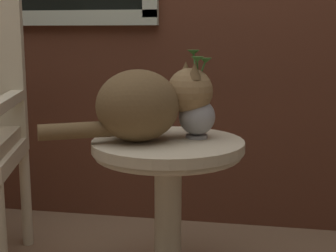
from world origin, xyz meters
name	(u,v)px	position (x,y,z in m)	size (l,w,h in m)	color
wicker_side_table	(168,188)	(0.24, 0.17, 0.37)	(0.52, 0.52, 0.55)	beige
cat	(147,103)	(0.17, 0.15, 0.68)	(0.55, 0.35, 0.26)	brown
pewter_vase_with_ivy	(197,110)	(0.34, 0.22, 0.64)	(0.13, 0.13, 0.30)	#99999E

